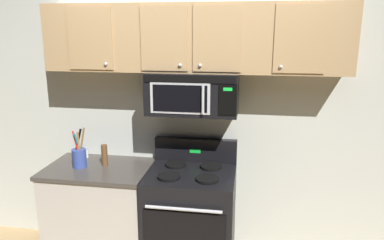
# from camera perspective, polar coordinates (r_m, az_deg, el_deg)

# --- Properties ---
(back_wall) EXTENTS (5.20, 0.10, 2.70)m
(back_wall) POSITION_cam_1_polar(r_m,az_deg,el_deg) (3.36, 0.82, 1.24)
(back_wall) COLOR silver
(back_wall) RESTS_ON ground_plane
(stove_range) EXTENTS (0.76, 0.69, 1.12)m
(stove_range) POSITION_cam_1_polar(r_m,az_deg,el_deg) (3.34, -0.19, -15.11)
(stove_range) COLOR black
(stove_range) RESTS_ON ground_plane
(over_range_microwave) EXTENTS (0.76, 0.43, 0.35)m
(over_range_microwave) POSITION_cam_1_polar(r_m,az_deg,el_deg) (3.08, 0.15, 4.30)
(over_range_microwave) COLOR black
(upper_cabinets) EXTENTS (2.50, 0.36, 0.55)m
(upper_cabinets) POSITION_cam_1_polar(r_m,az_deg,el_deg) (3.06, 0.25, 12.72)
(upper_cabinets) COLOR tan
(counter_segment) EXTENTS (0.93, 0.65, 0.90)m
(counter_segment) POSITION_cam_1_polar(r_m,az_deg,el_deg) (3.57, -13.99, -13.81)
(counter_segment) COLOR #BCB7AD
(counter_segment) RESTS_ON ground_plane
(utensil_crock_blue) EXTENTS (0.14, 0.12, 0.37)m
(utensil_crock_blue) POSITION_cam_1_polar(r_m,az_deg,el_deg) (3.40, -17.27, -5.47)
(utensil_crock_blue) COLOR #384C9E
(utensil_crock_blue) RESTS_ON counter_segment
(salt_shaker) EXTENTS (0.05, 0.05, 0.09)m
(salt_shaker) POSITION_cam_1_polar(r_m,az_deg,el_deg) (3.64, -16.36, -4.96)
(salt_shaker) COLOR white
(salt_shaker) RESTS_ON counter_segment
(pepper_mill) EXTENTS (0.05, 0.05, 0.20)m
(pepper_mill) POSITION_cam_1_polar(r_m,az_deg,el_deg) (3.37, -13.57, -5.40)
(pepper_mill) COLOR brown
(pepper_mill) RESTS_ON counter_segment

